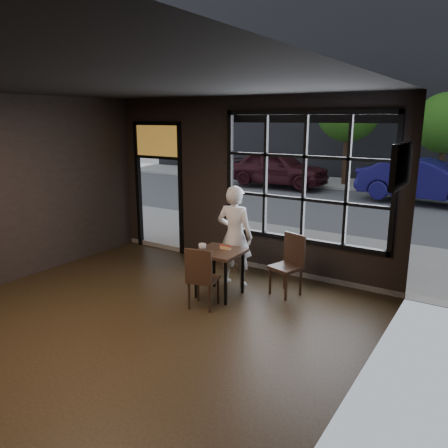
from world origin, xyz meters
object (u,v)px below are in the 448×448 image
Objects in this scene: chair_near at (203,277)px; man at (235,236)px; cafe_table at (220,273)px; navy_car at (425,180)px.

chair_near is 1.10m from man.
chair_near is at bearing -87.84° from cafe_table.
cafe_table is 0.80× the size of chair_near.
navy_car is (1.49, 9.63, -0.06)m from man.
man reaches higher than navy_car.
chair_near is 10.75m from navy_car.
chair_near is 0.22× the size of navy_car.
navy_car reaches higher than cafe_table.
cafe_table is 0.44× the size of man.
navy_car is at bearing -106.01° from man.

